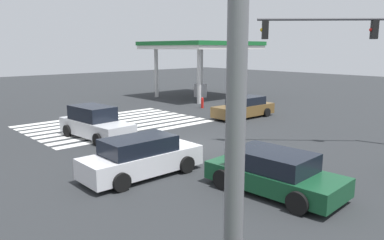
{
  "coord_description": "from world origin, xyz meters",
  "views": [
    {
      "loc": [
        12.11,
        13.29,
        4.73
      ],
      "look_at": [
        0.0,
        0.0,
        1.26
      ],
      "focal_mm": 35.0,
      "sensor_mm": 36.0,
      "label": 1
    }
  ],
  "objects": [
    {
      "name": "gas_station_canopy",
      "position": [
        -12.97,
        -13.02,
        4.79
      ],
      "size": [
        8.83,
        8.83,
        5.33
      ],
      "color": "silver",
      "rests_on": "ground_plane"
    },
    {
      "name": "car_1",
      "position": [
        4.45,
        2.08,
        0.72
      ],
      "size": [
        4.67,
        1.99,
        1.51
      ],
      "rotation": [
        0.0,
        0.0,
        3.13
      ],
      "color": "silver",
      "rests_on": "ground_plane"
    },
    {
      "name": "ground_plane",
      "position": [
        0.0,
        0.0,
        0.0
      ],
      "size": [
        108.1,
        108.1,
        0.0
      ],
      "primitive_type": "plane",
      "color": "#2B2D30"
    },
    {
      "name": "car_2",
      "position": [
        2.15,
        6.38,
        0.68
      ],
      "size": [
        2.4,
        4.63,
        1.39
      ],
      "rotation": [
        0.0,
        0.0,
        1.63
      ],
      "color": "#144728",
      "rests_on": "ground_plane"
    },
    {
      "name": "car_0",
      "position": [
        -7.74,
        -3.14,
        0.68
      ],
      "size": [
        4.77,
        2.03,
        1.43
      ],
      "rotation": [
        0.0,
        0.0,
        -0.02
      ],
      "color": "brown",
      "rests_on": "ground_plane"
    },
    {
      "name": "crosswalk_markings",
      "position": [
        0.0,
        -7.2,
        0.0
      ],
      "size": [
        10.78,
        7.25,
        0.01
      ],
      "rotation": [
        0.0,
        0.0,
        1.57
      ],
      "color": "silver",
      "rests_on": "ground_plane"
    },
    {
      "name": "traffic_signal_mast",
      "position": [
        -5.84,
        5.84,
        4.58
      ],
      "size": [
        5.54,
        5.54,
        6.27
      ],
      "rotation": [
        0.0,
        0.0,
        -0.79
      ],
      "color": "#47474C",
      "rests_on": "ground_plane"
    },
    {
      "name": "fire_hydrant",
      "position": [
        -8.46,
        -8.06,
        0.43
      ],
      "size": [
        0.22,
        0.22,
        0.86
      ],
      "color": "red",
      "rests_on": "ground_plane"
    },
    {
      "name": "car_3",
      "position": [
        2.78,
        -4.61,
        0.78
      ],
      "size": [
        2.25,
        4.87,
        1.7
      ],
      "rotation": [
        0.0,
        0.0,
        1.65
      ],
      "color": "silver",
      "rests_on": "ground_plane"
    }
  ]
}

